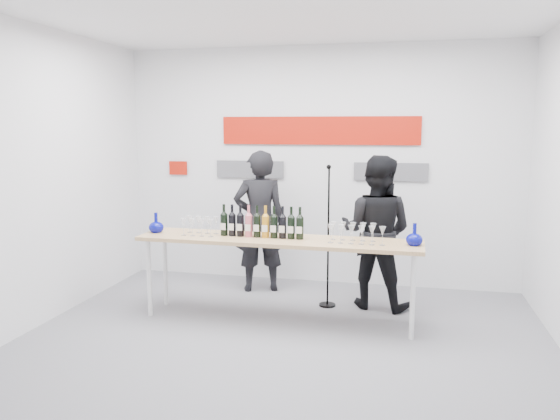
{
  "coord_description": "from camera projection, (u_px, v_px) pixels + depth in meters",
  "views": [
    {
      "loc": [
        1.06,
        -4.86,
        2.0
      ],
      "look_at": [
        -0.17,
        0.55,
        1.15
      ],
      "focal_mm": 35.0,
      "sensor_mm": 36.0,
      "label": 1
    }
  ],
  "objects": [
    {
      "name": "decanter_right",
      "position": [
        414.0,
        234.0,
        5.22
      ],
      "size": [
        0.16,
        0.16,
        0.21
      ],
      "primitive_type": null,
      "color": "#060A7E",
      "rests_on": "tasting_table"
    },
    {
      "name": "mic_stand",
      "position": [
        328.0,
        264.0,
        6.07
      ],
      "size": [
        0.19,
        0.19,
        1.59
      ],
      "rotation": [
        0.0,
        0.0,
        -0.4
      ],
      "color": "black",
      "rests_on": "ground"
    },
    {
      "name": "glasses_left",
      "position": [
        200.0,
        226.0,
        5.75
      ],
      "size": [
        0.37,
        0.23,
        0.18
      ],
      "color": "silver",
      "rests_on": "tasting_table"
    },
    {
      "name": "glasses_right",
      "position": [
        355.0,
        233.0,
        5.35
      ],
      "size": [
        0.56,
        0.23,
        0.18
      ],
      "color": "silver",
      "rests_on": "tasting_table"
    },
    {
      "name": "presenter_left",
      "position": [
        260.0,
        221.0,
        6.62
      ],
      "size": [
        0.73,
        0.6,
        1.72
      ],
      "primitive_type": "imported",
      "rotation": [
        0.0,
        0.0,
        3.49
      ],
      "color": "black",
      "rests_on": "ground"
    },
    {
      "name": "tasting_table",
      "position": [
        278.0,
        245.0,
        5.57
      ],
      "size": [
        2.92,
        0.63,
        0.87
      ],
      "rotation": [
        0.0,
        0.0,
        -0.02
      ],
      "color": "tan",
      "rests_on": "ground"
    },
    {
      "name": "presenter_right",
      "position": [
        376.0,
        232.0,
        6.02
      ],
      "size": [
        0.95,
        0.81,
        1.69
      ],
      "primitive_type": "imported",
      "rotation": [
        0.0,
        0.0,
        2.92
      ],
      "color": "black",
      "rests_on": "ground"
    },
    {
      "name": "decanter_left",
      "position": [
        156.0,
        222.0,
        5.86
      ],
      "size": [
        0.16,
        0.16,
        0.21
      ],
      "primitive_type": null,
      "color": "#060A7E",
      "rests_on": "tasting_table"
    },
    {
      "name": "signage",
      "position": [
        314.0,
        142.0,
        6.86
      ],
      "size": [
        3.38,
        0.02,
        0.79
      ],
      "color": "#AF1507",
      "rests_on": "back_wall"
    },
    {
      "name": "wine_bottles",
      "position": [
        261.0,
        221.0,
        5.59
      ],
      "size": [
        0.89,
        0.09,
        0.33
      ],
      "rotation": [
        0.0,
        0.0,
        -0.02
      ],
      "color": "black",
      "rests_on": "tasting_table"
    },
    {
      "name": "ground",
      "position": [
        285.0,
        338.0,
        5.22
      ],
      "size": [
        5.0,
        5.0,
        0.0
      ],
      "primitive_type": "plane",
      "color": "slate",
      "rests_on": "ground"
    },
    {
      "name": "back_wall",
      "position": [
        319.0,
        166.0,
        6.92
      ],
      "size": [
        5.0,
        0.04,
        3.0
      ],
      "primitive_type": "cube",
      "color": "silver",
      "rests_on": "ground"
    }
  ]
}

